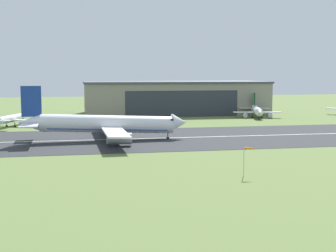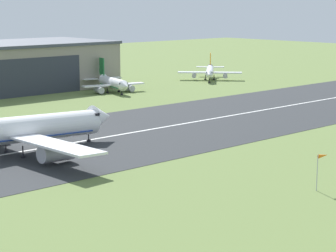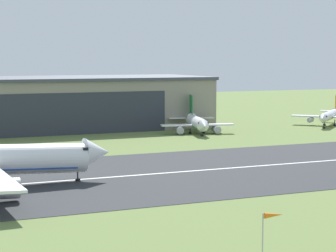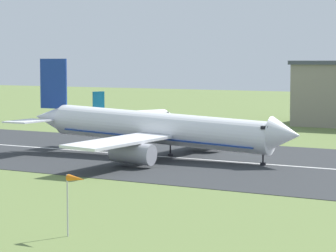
# 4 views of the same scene
# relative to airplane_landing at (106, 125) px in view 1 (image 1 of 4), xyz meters

# --- Properties ---
(ground_plane) EXTENTS (612.39, 612.39, 0.00)m
(ground_plane) POSITION_rel_airplane_landing_xyz_m (25.07, -57.24, -4.51)
(ground_plane) COLOR olive
(runway_strip) EXTENTS (372.39, 47.52, 0.06)m
(runway_strip) POSITION_rel_airplane_landing_xyz_m (25.07, 1.70, -4.48)
(runway_strip) COLOR #2B2D30
(runway_strip) RESTS_ON ground_plane
(runway_centreline) EXTENTS (335.15, 0.70, 0.01)m
(runway_centreline) POSITION_rel_airplane_landing_xyz_m (25.07, 1.70, -4.44)
(runway_centreline) COLOR silver
(runway_centreline) RESTS_ON runway_strip
(hangar_building) EXTENTS (83.18, 34.73, 14.98)m
(hangar_building) POSITION_rel_airplane_landing_xyz_m (36.30, 82.13, 3.00)
(hangar_building) COLOR gray
(hangar_building) RESTS_ON ground_plane
(airplane_landing) EXTENTS (47.18, 45.88, 15.39)m
(airplane_landing) POSITION_rel_airplane_landing_xyz_m (0.00, 0.00, 0.00)
(airplane_landing) COLOR white
(airplane_landing) RESTS_ON ground_plane
(airplane_parked_west) EXTENTS (21.51, 22.57, 8.52)m
(airplane_parked_west) POSITION_rel_airplane_landing_xyz_m (-31.20, 40.44, -1.81)
(airplane_parked_west) COLOR white
(airplane_parked_west) RESTS_ON ground_plane
(airplane_parked_centre) EXTENTS (19.86, 22.70, 10.03)m
(airplane_parked_centre) POSITION_rel_airplane_landing_xyz_m (66.08, 54.97, -1.62)
(airplane_parked_centre) COLOR white
(airplane_parked_centre) RESTS_ON ground_plane
(windsock_pole) EXTENTS (2.20, 0.87, 5.46)m
(windsock_pole) POSITION_rel_airplane_landing_xyz_m (22.88, -50.54, 0.33)
(windsock_pole) COLOR #B7B7BC
(windsock_pole) RESTS_ON ground_plane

